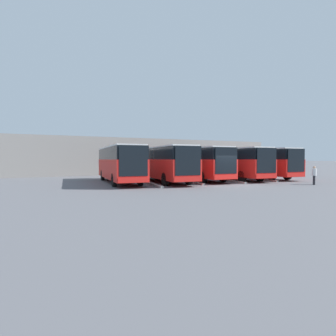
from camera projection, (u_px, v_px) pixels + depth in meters
The scene contains 12 objects.
ground_plane at pixel (231, 185), 22.13m from camera, with size 600.00×600.00×0.00m, color #5B5B60.
bus_0 at pixel (257, 162), 30.66m from camera, with size 2.92×11.24×3.35m.
curb_divider_0 at pixel (254, 179), 28.39m from camera, with size 0.24×6.93×0.15m, color #9E9E99.
bus_1 at pixel (231, 162), 28.74m from camera, with size 2.92×11.24×3.35m.
curb_divider_1 at pixel (224, 180), 26.48m from camera, with size 0.24×6.93×0.15m, color #9E9E99.
bus_2 at pixel (196, 162), 27.54m from camera, with size 2.92×11.24×3.35m.
curb_divider_2 at pixel (186, 181), 25.27m from camera, with size 0.24×6.93×0.15m, color #9E9E99.
bus_3 at pixel (163, 163), 25.23m from camera, with size 2.92×11.24×3.35m.
curb_divider_3 at pixel (149, 183), 22.96m from camera, with size 0.24×6.93×0.15m, color #9E9E99.
bus_4 at pixel (119, 163), 24.34m from camera, with size 2.92×11.24×3.35m.
pedestrian at pixel (314, 175), 22.51m from camera, with size 0.50×0.50×1.62m.
station_building at pixel (143, 157), 43.74m from camera, with size 39.52×15.29×5.19m.
Camera 1 is at (13.82, 18.03, 2.21)m, focal length 28.00 mm.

